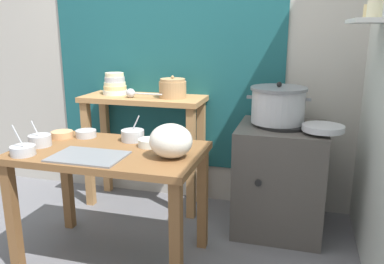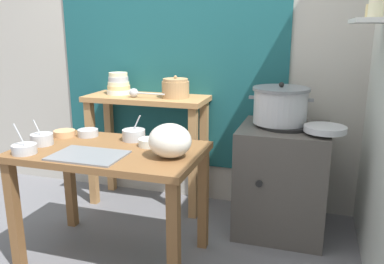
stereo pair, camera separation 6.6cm
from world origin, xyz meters
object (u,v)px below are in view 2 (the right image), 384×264
at_px(wide_pan, 325,129).
at_px(serving_tray, 88,155).
at_px(clay_pot, 176,88).
at_px(prep_bowl_5, 42,139).
at_px(steamer_pot, 280,105).
at_px(prep_bowl_2, 134,134).
at_px(prep_table, 111,166).
at_px(ladle, 135,93).
at_px(prep_bowl_1, 178,142).
at_px(prep_bowl_0, 150,142).
at_px(prep_bowl_3, 88,132).
at_px(stove_block, 282,179).
at_px(prep_bowl_6, 64,133).
at_px(back_shelf_table, 147,123).
at_px(bowl_stack_enamel, 119,84).
at_px(plastic_bag, 170,141).
at_px(prep_bowl_4, 24,148).

bearing_deg(wide_pan, serving_tray, -150.37).
relative_size(clay_pot, prep_bowl_5, 1.30).
bearing_deg(steamer_pot, prep_bowl_2, -149.92).
bearing_deg(prep_table, ladle, 103.29).
xyz_separation_m(steamer_pot, serving_tray, (-0.96, -0.88, -0.18)).
bearing_deg(steamer_pot, prep_table, -142.52).
xyz_separation_m(steamer_pot, prep_bowl_1, (-0.55, -0.55, -0.16)).
relative_size(prep_table, prep_bowl_0, 7.88).
distance_m(prep_table, wide_pan, 1.35).
xyz_separation_m(prep_bowl_2, prep_bowl_5, (-0.49, -0.26, -0.00)).
height_order(wide_pan, prep_bowl_3, wide_pan).
xyz_separation_m(wide_pan, prep_bowl_1, (-0.84, -0.39, -0.05)).
relative_size(clay_pot, prep_bowl_2, 1.28).
xyz_separation_m(stove_block, clay_pot, (-0.84, 0.13, 0.59)).
distance_m(wide_pan, prep_bowl_6, 1.69).
height_order(serving_tray, prep_bowl_5, prep_bowl_5).
bearing_deg(prep_table, back_shelf_table, 98.20).
bearing_deg(prep_bowl_0, prep_table, -150.24).
xyz_separation_m(stove_block, prep_bowl_3, (-1.24, -0.48, 0.36)).
xyz_separation_m(clay_pot, wide_pan, (1.09, -0.27, -0.17)).
xyz_separation_m(ladle, prep_bowl_0, (0.38, -0.61, -0.19)).
height_order(prep_table, prep_bowl_3, prep_bowl_3).
bearing_deg(prep_bowl_3, bowl_stack_enamel, 98.58).
bearing_deg(prep_bowl_1, steamer_pot, 45.28).
relative_size(back_shelf_table, clay_pot, 4.62).
distance_m(prep_table, prep_bowl_0, 0.28).
distance_m(stove_block, serving_tray, 1.36).
bearing_deg(prep_table, bowl_stack_enamel, 113.71).
relative_size(steamer_pot, bowl_stack_enamel, 2.23).
xyz_separation_m(prep_bowl_1, prep_bowl_3, (-0.65, 0.05, -0.00)).
distance_m(stove_block, plastic_bag, 1.02).
distance_m(prep_bowl_0, prep_bowl_6, 0.63).
relative_size(bowl_stack_enamel, wide_pan, 0.74).
bearing_deg(wide_pan, prep_bowl_4, -154.49).
xyz_separation_m(ladle, prep_bowl_2, (0.23, -0.53, -0.18)).
distance_m(bowl_stack_enamel, plastic_bag, 1.19).
bearing_deg(prep_bowl_2, steamer_pot, 30.08).
bearing_deg(steamer_pot, clay_pot, 172.15).
height_order(bowl_stack_enamel, prep_bowl_1, bowl_stack_enamel).
bearing_deg(ladle, prep_bowl_6, -113.35).
relative_size(prep_table, wide_pan, 4.17).
distance_m(prep_table, stove_block, 1.20).
bearing_deg(prep_bowl_6, ladle, 66.65).
distance_m(back_shelf_table, prep_bowl_5, 0.93).
bearing_deg(back_shelf_table, bowl_stack_enamel, 173.24).
distance_m(prep_table, clay_pot, 0.90).
height_order(steamer_pot, plastic_bag, steamer_pot).
height_order(clay_pot, prep_bowl_0, clay_pot).
bearing_deg(prep_bowl_0, prep_bowl_6, 176.54).
xyz_separation_m(serving_tray, wide_pan, (1.26, 0.72, 0.07)).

